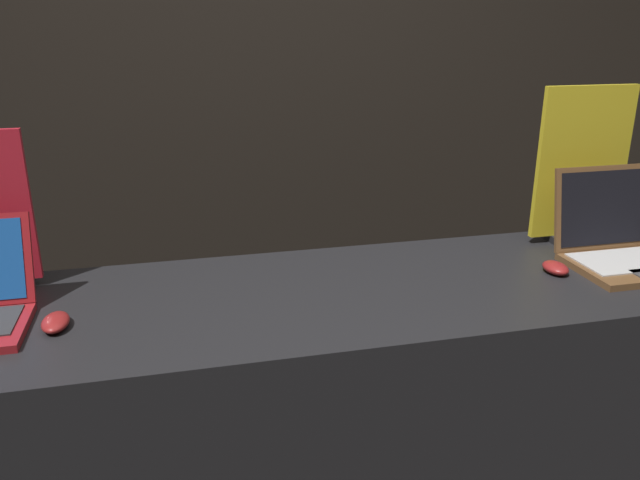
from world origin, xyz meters
name	(u,v)px	position (x,y,z in m)	size (l,w,h in m)	color
wall_back	(248,64)	(0.00, 1.73, 1.40)	(8.00, 0.05, 2.80)	black
display_counter	(320,427)	(0.00, 0.33, 0.44)	(2.33, 0.67, 0.88)	black
mouse_front	(56,322)	(-0.67, 0.27, 0.90)	(0.06, 0.11, 0.03)	maroon
laptop_back	(618,243)	(0.93, 0.34, 0.95)	(0.32, 0.32, 0.28)	brown
mouse_back	(555,268)	(0.71, 0.30, 0.90)	(0.07, 0.09, 0.03)	maroon
promo_stand_back	(582,169)	(0.93, 0.55, 1.13)	(0.32, 0.07, 0.51)	black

